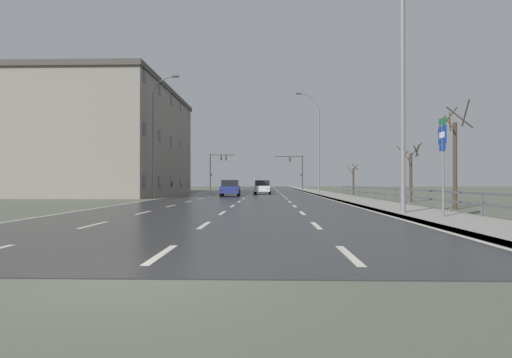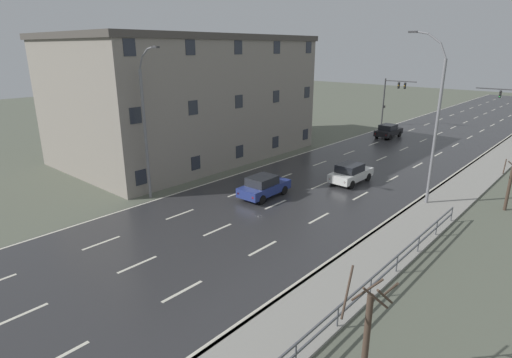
{
  "view_description": "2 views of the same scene",
  "coord_description": "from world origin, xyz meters",
  "px_view_note": "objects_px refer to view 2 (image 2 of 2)",
  "views": [
    {
      "loc": [
        2.0,
        -5.98,
        1.37
      ],
      "look_at": [
        0.19,
        59.05,
        1.84
      ],
      "focal_mm": 30.06,
      "sensor_mm": 36.0,
      "label": 1
    },
    {
      "loc": [
        16.22,
        14.15,
        10.2
      ],
      "look_at": [
        0.0,
        32.39,
        2.33
      ],
      "focal_mm": 28.67,
      "sensor_mm": 36.0,
      "label": 2
    }
  ],
  "objects_px": {
    "street_lamp_midground": "(434,124)",
    "street_lamp_left_bank": "(146,127)",
    "car_near_left": "(351,173)",
    "brick_building": "(187,97)",
    "traffic_signal_right": "(511,107)",
    "traffic_signal_left": "(391,95)",
    "car_far_left": "(264,186)",
    "car_far_right": "(388,131)"
  },
  "relations": [
    {
      "from": "street_lamp_midground",
      "to": "brick_building",
      "type": "relative_size",
      "value": 0.49
    },
    {
      "from": "traffic_signal_right",
      "to": "car_near_left",
      "type": "relative_size",
      "value": 1.45
    },
    {
      "from": "car_far_right",
      "to": "street_lamp_midground",
      "type": "bearing_deg",
      "value": -58.13
    },
    {
      "from": "traffic_signal_right",
      "to": "brick_building",
      "type": "height_order",
      "value": "brick_building"
    },
    {
      "from": "street_lamp_left_bank",
      "to": "brick_building",
      "type": "distance_m",
      "value": 12.68
    },
    {
      "from": "car_near_left",
      "to": "street_lamp_left_bank",
      "type": "bearing_deg",
      "value": -124.33
    },
    {
      "from": "traffic_signal_left",
      "to": "brick_building",
      "type": "xyz_separation_m",
      "value": [
        -8.4,
        -27.68,
        1.41
      ]
    },
    {
      "from": "traffic_signal_right",
      "to": "car_near_left",
      "type": "height_order",
      "value": "traffic_signal_right"
    },
    {
      "from": "car_far_right",
      "to": "car_near_left",
      "type": "height_order",
      "value": "same"
    },
    {
      "from": "street_lamp_midground",
      "to": "brick_building",
      "type": "height_order",
      "value": "brick_building"
    },
    {
      "from": "street_lamp_midground",
      "to": "street_lamp_left_bank",
      "type": "bearing_deg",
      "value": -141.7
    },
    {
      "from": "traffic_signal_right",
      "to": "car_near_left",
      "type": "distance_m",
      "value": 26.15
    },
    {
      "from": "car_far_left",
      "to": "traffic_signal_right",
      "type": "bearing_deg",
      "value": 73.35
    },
    {
      "from": "street_lamp_midground",
      "to": "brick_building",
      "type": "bearing_deg",
      "value": -175.41
    },
    {
      "from": "car_far_left",
      "to": "car_near_left",
      "type": "xyz_separation_m",
      "value": [
        3.01,
        6.99,
        0.0
      ]
    },
    {
      "from": "street_lamp_midground",
      "to": "car_near_left",
      "type": "relative_size",
      "value": 2.72
    },
    {
      "from": "traffic_signal_right",
      "to": "street_lamp_midground",
      "type": "bearing_deg",
      "value": -89.13
    },
    {
      "from": "car_near_left",
      "to": "traffic_signal_left",
      "type": "bearing_deg",
      "value": 109.41
    },
    {
      "from": "street_lamp_midground",
      "to": "street_lamp_left_bank",
      "type": "height_order",
      "value": "street_lamp_midground"
    },
    {
      "from": "street_lamp_left_bank",
      "to": "car_far_right",
      "type": "height_order",
      "value": "street_lamp_left_bank"
    },
    {
      "from": "street_lamp_midground",
      "to": "car_near_left",
      "type": "xyz_separation_m",
      "value": [
        -6.05,
        0.67,
        -4.7
      ]
    },
    {
      "from": "traffic_signal_left",
      "to": "car_far_left",
      "type": "bearing_deg",
      "value": -80.64
    },
    {
      "from": "street_lamp_midground",
      "to": "street_lamp_left_bank",
      "type": "distance_m",
      "value": 19.0
    },
    {
      "from": "street_lamp_left_bank",
      "to": "car_near_left",
      "type": "height_order",
      "value": "street_lamp_left_bank"
    },
    {
      "from": "car_near_left",
      "to": "car_far_left",
      "type": "bearing_deg",
      "value": -112.2
    },
    {
      "from": "street_lamp_left_bank",
      "to": "street_lamp_midground",
      "type": "bearing_deg",
      "value": 38.3
    },
    {
      "from": "car_far_right",
      "to": "brick_building",
      "type": "xyz_separation_m",
      "value": [
        -11.5,
        -20.8,
        4.86
      ]
    },
    {
      "from": "traffic_signal_left",
      "to": "car_far_right",
      "type": "bearing_deg",
      "value": -65.67
    },
    {
      "from": "traffic_signal_left",
      "to": "traffic_signal_right",
      "type": "bearing_deg",
      "value": 0.66
    },
    {
      "from": "traffic_signal_right",
      "to": "car_far_left",
      "type": "bearing_deg",
      "value": -105.0
    },
    {
      "from": "street_lamp_left_bank",
      "to": "traffic_signal_right",
      "type": "relative_size",
      "value": 1.72
    },
    {
      "from": "brick_building",
      "to": "traffic_signal_right",
      "type": "bearing_deg",
      "value": 51.22
    },
    {
      "from": "street_lamp_left_bank",
      "to": "traffic_signal_left",
      "type": "xyz_separation_m",
      "value": [
        0.55,
        37.62,
        -0.82
      ]
    },
    {
      "from": "car_near_left",
      "to": "street_lamp_midground",
      "type": "bearing_deg",
      "value": -5.18
    },
    {
      "from": "car_far_left",
      "to": "car_far_right",
      "type": "distance_m",
      "value": 25.39
    },
    {
      "from": "traffic_signal_right",
      "to": "car_far_right",
      "type": "distance_m",
      "value": 13.31
    },
    {
      "from": "street_lamp_left_bank",
      "to": "car_far_right",
      "type": "distance_m",
      "value": 31.26
    },
    {
      "from": "traffic_signal_right",
      "to": "brick_building",
      "type": "xyz_separation_m",
      "value": [
        -22.36,
        -27.84,
        1.73
      ]
    },
    {
      "from": "car_near_left",
      "to": "brick_building",
      "type": "relative_size",
      "value": 0.18
    },
    {
      "from": "traffic_signal_left",
      "to": "car_far_right",
      "type": "distance_m",
      "value": 8.3
    },
    {
      "from": "car_near_left",
      "to": "traffic_signal_right",
      "type": "bearing_deg",
      "value": 78.56
    },
    {
      "from": "street_lamp_left_bank",
      "to": "traffic_signal_left",
      "type": "height_order",
      "value": "street_lamp_left_bank"
    }
  ]
}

